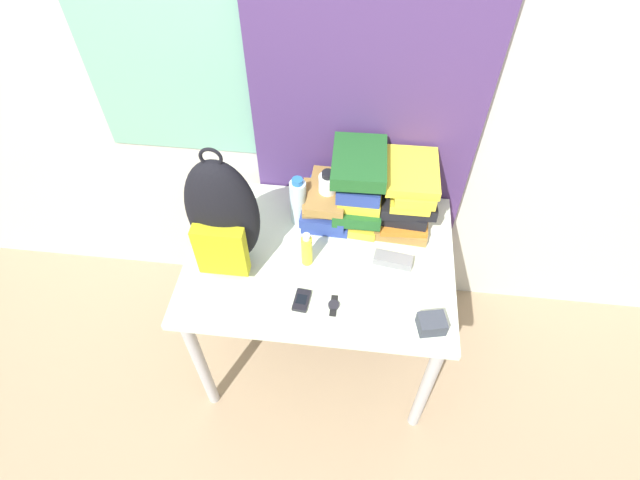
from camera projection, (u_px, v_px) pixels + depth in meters
ground_plane at (311, 421)px, 2.33m from camera, size 12.00×12.00×0.00m
wall_back at (333, 83)px, 1.91m from camera, size 6.00×0.06×2.50m
curtain_blue at (367, 94)px, 1.87m from camera, size 0.90×0.04×2.50m
desk at (320, 272)px, 2.07m from camera, size 1.06×0.76×0.77m
backpack at (223, 217)px, 1.80m from camera, size 0.27×0.19×0.55m
book_stack_left at (327, 202)px, 2.08m from camera, size 0.21×0.29×0.16m
book_stack_center at (360, 188)px, 1.99m from camera, size 0.22×0.29×0.34m
book_stack_right at (408, 197)px, 2.00m from camera, size 0.24×0.28×0.29m
water_bottle at (298, 201)px, 2.03m from camera, size 0.07×0.07×0.23m
sports_bottle at (327, 197)px, 2.02m from camera, size 0.07×0.07×0.26m
sunscreen_bottle at (307, 250)px, 1.91m from camera, size 0.04×0.04×0.16m
cell_phone at (302, 300)px, 1.84m from camera, size 0.06×0.10×0.02m
sunglasses_case at (393, 260)px, 1.95m from camera, size 0.16×0.08×0.04m
camera_pouch at (432, 324)px, 1.76m from camera, size 0.11×0.10×0.06m
wristwatch at (334, 305)px, 1.83m from camera, size 0.04×0.09×0.01m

